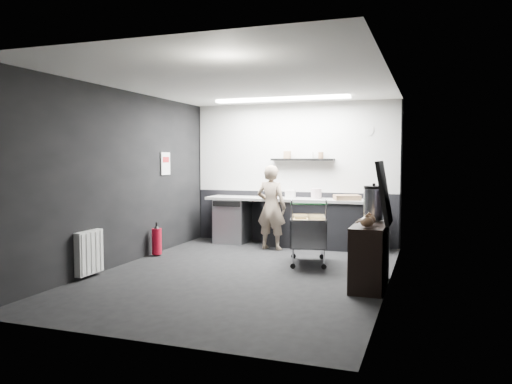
% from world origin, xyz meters
% --- Properties ---
extents(floor, '(5.50, 5.50, 0.00)m').
position_xyz_m(floor, '(0.00, 0.00, 0.00)').
color(floor, black).
rests_on(floor, ground).
extents(ceiling, '(5.50, 5.50, 0.00)m').
position_xyz_m(ceiling, '(0.00, 0.00, 2.70)').
color(ceiling, white).
rests_on(ceiling, wall_back).
extents(wall_back, '(5.50, 0.00, 5.50)m').
position_xyz_m(wall_back, '(0.00, 2.75, 1.35)').
color(wall_back, black).
rests_on(wall_back, floor).
extents(wall_front, '(5.50, 0.00, 5.50)m').
position_xyz_m(wall_front, '(0.00, -2.75, 1.35)').
color(wall_front, black).
rests_on(wall_front, floor).
extents(wall_left, '(0.00, 5.50, 5.50)m').
position_xyz_m(wall_left, '(-2.00, 0.00, 1.35)').
color(wall_left, black).
rests_on(wall_left, floor).
extents(wall_right, '(0.00, 5.50, 5.50)m').
position_xyz_m(wall_right, '(2.00, 0.00, 1.35)').
color(wall_right, black).
rests_on(wall_right, floor).
extents(kitchen_wall_panel, '(3.95, 0.02, 1.70)m').
position_xyz_m(kitchen_wall_panel, '(0.00, 2.73, 1.85)').
color(kitchen_wall_panel, silver).
rests_on(kitchen_wall_panel, wall_back).
extents(dado_panel, '(3.95, 0.02, 1.00)m').
position_xyz_m(dado_panel, '(0.00, 2.73, 0.50)').
color(dado_panel, black).
rests_on(dado_panel, wall_back).
extents(floating_shelf, '(1.20, 0.22, 0.04)m').
position_xyz_m(floating_shelf, '(0.20, 2.62, 1.62)').
color(floating_shelf, black).
rests_on(floating_shelf, wall_back).
extents(wall_clock, '(0.20, 0.03, 0.20)m').
position_xyz_m(wall_clock, '(1.40, 2.72, 2.15)').
color(wall_clock, silver).
rests_on(wall_clock, wall_back).
extents(poster, '(0.02, 0.30, 0.40)m').
position_xyz_m(poster, '(-1.98, 1.30, 1.55)').
color(poster, white).
rests_on(poster, wall_left).
extents(poster_red_band, '(0.02, 0.22, 0.10)m').
position_xyz_m(poster_red_band, '(-1.98, 1.30, 1.62)').
color(poster_red_band, red).
rests_on(poster_red_band, poster).
extents(radiator, '(0.10, 0.50, 0.60)m').
position_xyz_m(radiator, '(-1.94, -0.90, 0.35)').
color(radiator, silver).
rests_on(radiator, wall_left).
extents(ceiling_strip, '(2.40, 0.20, 0.04)m').
position_xyz_m(ceiling_strip, '(0.00, 1.85, 2.67)').
color(ceiling_strip, white).
rests_on(ceiling_strip, ceiling).
extents(prep_counter, '(3.20, 0.61, 0.90)m').
position_xyz_m(prep_counter, '(0.14, 2.42, 0.46)').
color(prep_counter, black).
rests_on(prep_counter, floor).
extents(person, '(0.60, 0.43, 1.53)m').
position_xyz_m(person, '(-0.21, 1.97, 0.76)').
color(person, '#BDAE96').
rests_on(person, floor).
extents(shopping_cart, '(0.75, 1.03, 1.00)m').
position_xyz_m(shopping_cart, '(0.70, 0.99, 0.48)').
color(shopping_cart, silver).
rests_on(shopping_cart, floor).
extents(sideboard, '(0.46, 1.08, 1.62)m').
position_xyz_m(sideboard, '(1.79, -0.07, 0.52)').
color(sideboard, black).
rests_on(sideboard, floor).
extents(fire_extinguisher, '(0.16, 0.16, 0.54)m').
position_xyz_m(fire_extinguisher, '(-1.85, 0.75, 0.26)').
color(fire_extinguisher, '#AB0B20').
rests_on(fire_extinguisher, floor).
extents(cardboard_box, '(0.54, 0.48, 0.09)m').
position_xyz_m(cardboard_box, '(1.08, 2.37, 0.94)').
color(cardboard_box, '#8B694A').
rests_on(cardboard_box, prep_counter).
extents(pink_tub, '(0.19, 0.19, 0.19)m').
position_xyz_m(pink_tub, '(0.51, 2.42, 1.00)').
color(pink_tub, beige).
rests_on(pink_tub, prep_counter).
extents(white_container, '(0.18, 0.14, 0.15)m').
position_xyz_m(white_container, '(0.03, 2.37, 0.98)').
color(white_container, silver).
rests_on(white_container, prep_counter).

